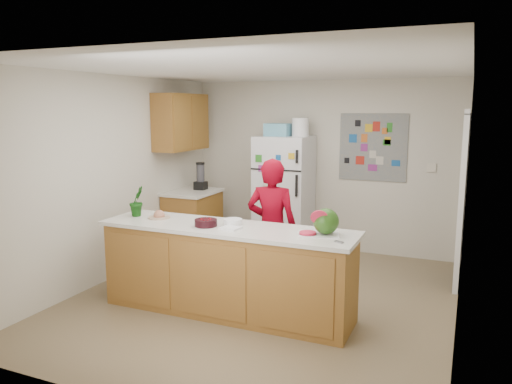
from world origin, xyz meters
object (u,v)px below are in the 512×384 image
at_px(refrigerator, 284,194).
at_px(person, 272,228).
at_px(watermelon, 326,221).
at_px(cherry_bowl, 206,223).

xyz_separation_m(refrigerator, person, (0.50, -1.75, -0.07)).
bearing_deg(person, watermelon, 136.16).
bearing_deg(watermelon, person, 142.81).
distance_m(refrigerator, watermelon, 2.67).
bearing_deg(refrigerator, cherry_bowl, -88.62).
height_order(refrigerator, cherry_bowl, refrigerator).
bearing_deg(cherry_bowl, refrigerator, 91.38).
bearing_deg(refrigerator, person, -74.07).
bearing_deg(person, refrigerator, -80.71).
relative_size(person, cherry_bowl, 6.85).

